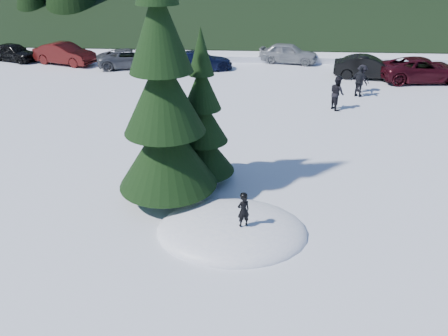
# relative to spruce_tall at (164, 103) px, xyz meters

# --- Properties ---
(ground) EXTENTS (200.00, 200.00, 0.00)m
(ground) POSITION_rel_spruce_tall_xyz_m (2.20, -1.80, -3.32)
(ground) COLOR white
(ground) RESTS_ON ground
(snow_mound) EXTENTS (4.48, 3.52, 0.96)m
(snow_mound) POSITION_rel_spruce_tall_xyz_m (2.20, -1.80, -3.32)
(snow_mound) COLOR white
(snow_mound) RESTS_ON ground
(spruce_tall) EXTENTS (3.20, 3.20, 8.60)m
(spruce_tall) POSITION_rel_spruce_tall_xyz_m (0.00, 0.00, 0.00)
(spruce_tall) COLOR #321D10
(spruce_tall) RESTS_ON ground
(spruce_short) EXTENTS (2.20, 2.20, 5.37)m
(spruce_short) POSITION_rel_spruce_tall_xyz_m (1.00, 1.40, -1.22)
(spruce_short) COLOR #321D10
(spruce_short) RESTS_ON ground
(child_skier) EXTENTS (0.43, 0.37, 0.99)m
(child_skier) POSITION_rel_spruce_tall_xyz_m (2.53, -2.19, -2.34)
(child_skier) COLOR black
(child_skier) RESTS_ON snow_mound
(adult_0) EXTENTS (0.91, 1.02, 1.74)m
(adult_0) POSITION_rel_spruce_tall_xyz_m (7.02, 9.82, -2.45)
(adult_0) COLOR black
(adult_0) RESTS_ON ground
(adult_1) EXTENTS (1.09, 0.88, 1.73)m
(adult_1) POSITION_rel_spruce_tall_xyz_m (8.67, 12.19, -2.45)
(adult_1) COLOR black
(adult_1) RESTS_ON ground
(adult_2) EXTENTS (0.97, 1.18, 1.59)m
(adult_2) POSITION_rel_spruce_tall_xyz_m (8.96, 13.13, -2.52)
(adult_2) COLOR black
(adult_2) RESTS_ON ground
(car_0) EXTENTS (4.22, 2.89, 1.33)m
(car_0) POSITION_rel_spruce_tall_xyz_m (-15.45, 19.60, -2.65)
(car_0) COLOR black
(car_0) RESTS_ON ground
(car_1) EXTENTS (4.90, 2.99, 1.53)m
(car_1) POSITION_rel_spruce_tall_xyz_m (-11.19, 18.84, -2.56)
(car_1) COLOR #3D0C0B
(car_1) RESTS_ON ground
(car_2) EXTENTS (5.11, 3.47, 1.30)m
(car_2) POSITION_rel_spruce_tall_xyz_m (-6.14, 18.22, -2.67)
(car_2) COLOR #45474C
(car_2) RESTS_ON ground
(car_3) EXTENTS (4.90, 3.15, 1.32)m
(car_3) POSITION_rel_spruce_tall_xyz_m (-1.11, 17.71, -2.66)
(car_3) COLOR black
(car_3) RESTS_ON ground
(car_4) EXTENTS (4.56, 2.61, 1.46)m
(car_4) POSITION_rel_spruce_tall_xyz_m (5.16, 20.42, -2.59)
(car_4) COLOR gray
(car_4) RESTS_ON ground
(car_5) EXTENTS (4.57, 2.23, 1.44)m
(car_5) POSITION_rel_spruce_tall_xyz_m (10.08, 16.33, -2.60)
(car_5) COLOR black
(car_5) RESTS_ON ground
(car_6) EXTENTS (5.66, 3.05, 1.51)m
(car_6) POSITION_rel_spruce_tall_xyz_m (13.33, 15.77, -2.56)
(car_6) COLOR black
(car_6) RESTS_ON ground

